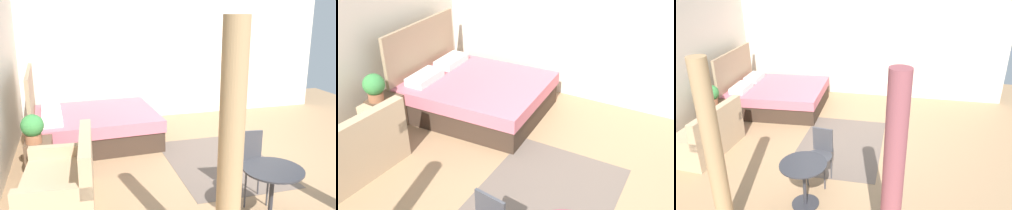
% 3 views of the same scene
% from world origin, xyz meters
% --- Properties ---
extents(ground_plane, '(8.46, 9.73, 0.02)m').
position_xyz_m(ground_plane, '(0.00, 0.00, -0.01)').
color(ground_plane, '#9E7A56').
extents(wall_right, '(0.12, 6.73, 2.84)m').
position_xyz_m(wall_right, '(2.73, 0.00, 1.42)').
color(wall_right, beige).
rests_on(wall_right, ground).
extents(area_rug, '(2.20, 1.56, 0.01)m').
position_xyz_m(area_rug, '(-0.07, 0.13, 0.00)').
color(area_rug, '#66564C').
rests_on(area_rug, ground).
extents(bed, '(1.87, 2.23, 1.37)m').
position_xyz_m(bed, '(1.39, 2.02, 0.32)').
color(bed, '#38281E').
rests_on(bed, ground).
extents(couch, '(1.41, 0.92, 0.89)m').
position_xyz_m(couch, '(-0.74, 2.52, 0.29)').
color(couch, tan).
rests_on(couch, ground).
extents(nightstand, '(0.46, 0.37, 0.53)m').
position_xyz_m(nightstand, '(0.26, 2.84, 0.27)').
color(nightstand, brown).
rests_on(nightstand, ground).
extents(potted_plant, '(0.31, 0.31, 0.41)m').
position_xyz_m(potted_plant, '(0.16, 2.89, 0.76)').
color(potted_plant, '#935B3D').
rests_on(potted_plant, nightstand).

